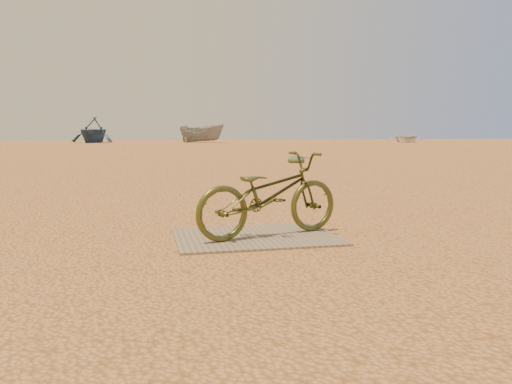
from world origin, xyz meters
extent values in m
plane|color=#C9854C|center=(0.00, 0.00, 0.00)|extent=(120.00, 120.00, 0.00)
cube|color=#7D6A51|center=(0.52, 0.31, 0.01)|extent=(1.60, 1.14, 0.02)
imported|color=#45471B|center=(0.65, 0.28, 0.44)|extent=(1.68, 0.99, 0.83)
imported|color=navy|center=(-5.01, 46.34, 1.27)|extent=(5.72, 6.07, 2.53)
imported|color=gray|center=(5.29, 44.82, 0.90)|extent=(4.91, 3.78, 1.80)
imported|color=silver|center=(25.85, 42.02, 0.49)|extent=(5.13, 5.73, 0.98)
ellipsoid|color=#546945|center=(4.61, 11.91, 0.00)|extent=(0.59, 0.59, 0.32)
camera|label=1|loc=(-0.58, -4.47, 1.06)|focal=35.00mm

